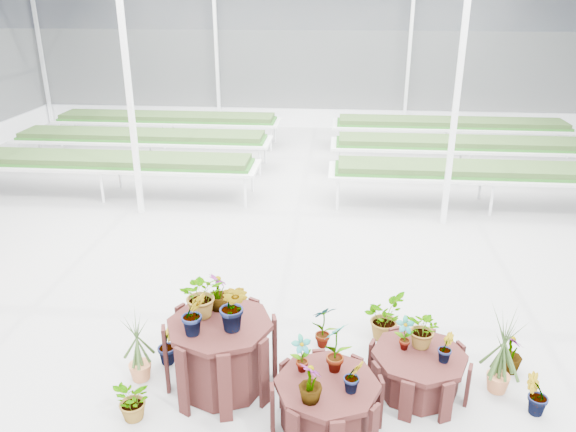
{
  "coord_description": "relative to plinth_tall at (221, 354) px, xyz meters",
  "views": [
    {
      "loc": [
        0.93,
        -6.26,
        4.2
      ],
      "look_at": [
        0.27,
        0.89,
        1.3
      ],
      "focal_mm": 35.0,
      "sensor_mm": 36.0,
      "label": 1
    }
  ],
  "objects": [
    {
      "name": "plinth_mid",
      "position": [
        1.2,
        -0.6,
        -0.12
      ],
      "size": [
        1.29,
        1.29,
        0.58
      ],
      "primitive_type": "cylinder",
      "rotation": [
        0.0,
        0.0,
        0.2
      ],
      "color": "#331412",
      "rests_on": "ground"
    },
    {
      "name": "ground_plane",
      "position": [
        0.3,
        1.1,
        -0.41
      ],
      "size": [
        24.0,
        24.0,
        0.0
      ],
      "primitive_type": "plane",
      "color": "gray",
      "rests_on": "ground"
    },
    {
      "name": "steel_frame",
      "position": [
        0.3,
        1.1,
        1.84
      ],
      "size": [
        18.0,
        24.0,
        4.5
      ],
      "primitive_type": null,
      "color": "silver",
      "rests_on": "ground"
    },
    {
      "name": "plinth_tall",
      "position": [
        0.0,
        0.0,
        0.0
      ],
      "size": [
        1.49,
        1.49,
        0.83
      ],
      "primitive_type": "cylinder",
      "rotation": [
        0.0,
        0.0,
        0.26
      ],
      "color": "#331412",
      "rests_on": "ground"
    },
    {
      "name": "plinth_low",
      "position": [
        2.2,
        0.1,
        -0.17
      ],
      "size": [
        1.38,
        1.38,
        0.49
      ],
      "primitive_type": "cylinder",
      "rotation": [
        0.0,
        0.0,
        -0.34
      ],
      "color": "#331412",
      "rests_on": "ground"
    },
    {
      "name": "greenhouse_shell",
      "position": [
        0.3,
        1.1,
        1.84
      ],
      "size": [
        18.0,
        24.0,
        4.5
      ],
      "primitive_type": null,
      "color": "white",
      "rests_on": "ground"
    },
    {
      "name": "nursery_benches",
      "position": [
        0.3,
        8.3,
        0.01
      ],
      "size": [
        16.0,
        7.0,
        0.84
      ],
      "primitive_type": null,
      "color": "silver",
      "rests_on": "ground"
    },
    {
      "name": "nursery_plants",
      "position": [
        1.04,
        0.06,
        0.14
      ],
      "size": [
        4.7,
        3.21,
        1.41
      ],
      "color": "#2A401C",
      "rests_on": "ground"
    }
  ]
}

